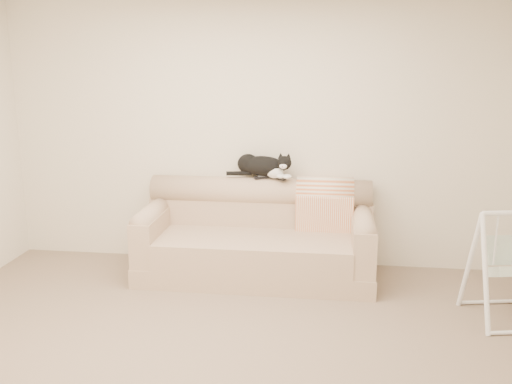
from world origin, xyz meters
TOP-DOWN VIEW (x-y plane):
  - ground_plane at (0.00, 0.00)m, footprint 5.00×5.00m
  - room_shell at (0.00, 0.00)m, footprint 5.04×4.04m
  - sofa at (0.06, 1.62)m, footprint 2.20×0.93m
  - remote_a at (0.09, 1.86)m, footprint 0.18×0.12m
  - remote_b at (0.25, 1.83)m, footprint 0.15×0.16m
  - tuxedo_cat at (0.08, 1.87)m, footprint 0.66×0.34m
  - throw_blanket at (0.69, 1.84)m, footprint 0.55×0.38m
  - baby_swing at (2.15, 0.91)m, footprint 0.65×0.68m

SIDE VIEW (x-z plane):
  - ground_plane at x=0.00m, z-range 0.00..0.00m
  - sofa at x=0.06m, z-range -0.10..0.80m
  - baby_swing at x=2.15m, z-range 0.00..0.90m
  - throw_blanket at x=0.69m, z-range 0.44..1.01m
  - remote_b at x=0.25m, z-range 0.90..0.92m
  - remote_a at x=0.09m, z-range 0.90..0.92m
  - tuxedo_cat at x=0.08m, z-range 0.89..1.15m
  - room_shell at x=0.00m, z-range 0.23..2.83m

